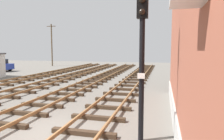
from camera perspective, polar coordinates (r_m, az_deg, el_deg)
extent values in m
plane|color=slate|center=(8.51, -16.10, -16.23)|extent=(86.20, 86.20, 0.00)
cube|color=#38281C|center=(7.96, -7.93, -16.95)|extent=(2.50, 0.24, 0.18)
cube|color=#38281C|center=(9.45, -3.95, -13.18)|extent=(2.50, 0.24, 0.18)
cube|color=#38281C|center=(11.00, -1.16, -10.41)|extent=(2.50, 0.24, 0.18)
cube|color=#38281C|center=(12.59, 0.90, -8.31)|extent=(2.50, 0.24, 0.18)
cube|color=#38281C|center=(14.21, 2.49, -6.69)|extent=(2.50, 0.24, 0.18)
cube|color=#38281C|center=(15.84, 3.73, -5.39)|extent=(2.50, 0.24, 0.18)
cube|color=#38281C|center=(17.49, 4.75, -4.33)|extent=(2.50, 0.24, 0.18)
cube|color=#38281C|center=(19.15, 5.58, -3.46)|extent=(2.50, 0.24, 0.18)
cube|color=#38281C|center=(20.81, 6.28, -2.72)|extent=(2.50, 0.24, 0.18)
cube|color=#38281C|center=(22.48, 6.88, -2.10)|extent=(2.50, 0.24, 0.18)
cube|color=#38281C|center=(24.15, 7.39, -1.56)|extent=(2.50, 0.24, 0.18)
cube|color=#38281C|center=(25.83, 7.83, -1.09)|extent=(2.50, 0.24, 0.18)
cube|color=#38281C|center=(27.51, 8.23, -0.67)|extent=(2.50, 0.24, 0.18)
cube|color=#38281C|center=(29.19, 8.57, -0.31)|extent=(2.50, 0.24, 0.18)
cube|color=#38281C|center=(30.87, 8.88, 0.02)|extent=(2.50, 0.24, 0.18)
cube|color=#38281C|center=(32.56, 9.16, 0.31)|extent=(2.50, 0.24, 0.18)
cube|color=#38281C|center=(34.24, 9.41, 0.57)|extent=(2.50, 0.24, 0.18)
cube|color=#38281C|center=(35.93, 9.63, 0.81)|extent=(2.50, 0.24, 0.18)
cube|color=#38281C|center=(37.62, 9.84, 1.03)|extent=(2.50, 0.24, 0.18)
cube|color=#38281C|center=(39.31, 10.03, 1.23)|extent=(2.50, 0.24, 0.18)
cube|color=olive|center=(8.18, -12.79, -15.19)|extent=(0.08, 66.31, 0.14)
cube|color=olive|center=(7.67, -2.74, -16.50)|extent=(0.08, 66.31, 0.14)
cube|color=#38281C|center=(9.84, -28.52, -13.10)|extent=(2.50, 0.24, 0.18)
cube|color=#38281C|center=(10.91, -23.19, -11.02)|extent=(2.50, 0.24, 0.18)
cube|color=#38281C|center=(12.07, -18.90, -9.26)|extent=(2.50, 0.24, 0.18)
cube|color=#38281C|center=(13.28, -15.41, -7.78)|extent=(2.50, 0.24, 0.18)
cube|color=#38281C|center=(14.55, -12.54, -6.53)|extent=(2.50, 0.24, 0.18)
cube|color=#38281C|center=(15.85, -10.14, -5.47)|extent=(2.50, 0.24, 0.18)
cube|color=#38281C|center=(17.18, -8.12, -4.56)|extent=(2.50, 0.24, 0.18)
cube|color=#38281C|center=(18.53, -6.39, -3.78)|extent=(2.50, 0.24, 0.18)
cube|color=#38281C|center=(19.90, -4.90, -3.10)|extent=(2.50, 0.24, 0.18)
cube|color=#38281C|center=(21.28, -3.61, -2.51)|extent=(2.50, 0.24, 0.18)
cube|color=#38281C|center=(22.67, -2.47, -1.99)|extent=(2.50, 0.24, 0.18)
cube|color=#38281C|center=(24.08, -1.47, -1.53)|extent=(2.50, 0.24, 0.18)
cube|color=#38281C|center=(25.49, -0.58, -1.12)|extent=(2.50, 0.24, 0.18)
cube|color=#38281C|center=(26.91, 0.22, -0.76)|extent=(2.50, 0.24, 0.18)
cube|color=#38281C|center=(28.33, 0.94, -0.43)|extent=(2.50, 0.24, 0.18)
cube|color=#38281C|center=(29.76, 1.58, -0.13)|extent=(2.50, 0.24, 0.18)
cube|color=#38281C|center=(31.19, 2.17, 0.14)|extent=(2.50, 0.24, 0.18)
cube|color=#38281C|center=(32.63, 2.71, 0.39)|extent=(2.50, 0.24, 0.18)
cube|color=#38281C|center=(34.07, 3.20, 0.61)|extent=(2.50, 0.24, 0.18)
cube|color=#38281C|center=(35.51, 3.65, 0.82)|extent=(2.50, 0.24, 0.18)
cube|color=#38281C|center=(36.95, 4.07, 1.01)|extent=(2.50, 0.24, 0.18)
cube|color=#38281C|center=(38.40, 4.46, 1.19)|extent=(2.50, 0.24, 0.18)
cube|color=#38281C|center=(39.85, 4.81, 1.35)|extent=(2.50, 0.24, 0.18)
cube|color=olive|center=(9.34, -25.23, -12.93)|extent=(0.08, 66.31, 0.14)
cube|color=#38281C|center=(15.18, -28.06, -6.57)|extent=(2.50, 0.24, 0.18)
cube|color=#38281C|center=(16.41, -24.17, -5.50)|extent=(2.50, 0.24, 0.18)
cube|color=#38281C|center=(17.72, -20.84, -4.57)|extent=(2.50, 0.24, 0.18)
cube|color=#38281C|center=(19.07, -17.99, -3.75)|extent=(2.50, 0.24, 0.18)
cube|color=#38281C|center=(20.48, -15.52, -3.04)|extent=(2.50, 0.24, 0.18)
cube|color=#38281C|center=(21.92, -13.38, -2.42)|extent=(2.50, 0.24, 0.18)
cube|color=#38281C|center=(23.38, -11.51, -1.87)|extent=(2.50, 0.24, 0.18)
cube|color=#38281C|center=(24.87, -9.86, -1.38)|extent=(2.50, 0.24, 0.18)
cube|color=#38281C|center=(26.39, -8.40, -0.95)|extent=(2.50, 0.24, 0.18)
cube|color=#38281C|center=(27.91, -7.10, -0.56)|extent=(2.50, 0.24, 0.18)
cube|color=#38281C|center=(29.46, -5.93, -0.22)|extent=(2.50, 0.24, 0.18)
cube|color=#38281C|center=(31.01, -4.88, 0.09)|extent=(2.50, 0.24, 0.18)
cube|color=#38281C|center=(32.57, -3.93, 0.37)|extent=(2.50, 0.24, 0.18)
cube|color=#38281C|center=(34.15, -3.07, 0.63)|extent=(2.50, 0.24, 0.18)
cube|color=#38281C|center=(35.73, -2.28, 0.86)|extent=(2.50, 0.24, 0.18)
cube|color=#38281C|center=(37.31, -1.56, 1.07)|extent=(2.50, 0.24, 0.18)
cube|color=#38281C|center=(38.91, -0.90, 1.27)|extent=(2.50, 0.24, 0.18)
cube|color=#38281C|center=(40.51, -0.29, 1.45)|extent=(2.50, 0.24, 0.18)
cube|color=#38281C|center=(20.34, -28.52, -3.59)|extent=(2.50, 0.24, 0.18)
cube|color=#38281C|center=(21.41, -25.91, -3.04)|extent=(2.50, 0.24, 0.18)
cube|color=#38281C|center=(22.52, -23.56, -2.53)|extent=(2.50, 0.24, 0.18)
cube|color=#38281C|center=(23.66, -21.43, -2.06)|extent=(2.50, 0.24, 0.18)
cube|color=#38281C|center=(24.84, -19.50, -1.64)|extent=(2.50, 0.24, 0.18)
cube|color=#38281C|center=(26.04, -17.75, -1.25)|extent=(2.50, 0.24, 0.18)
cube|color=#38281C|center=(27.26, -16.15, -0.90)|extent=(2.50, 0.24, 0.18)
cube|color=#38281C|center=(28.51, -14.69, -0.58)|extent=(2.50, 0.24, 0.18)
cube|color=#38281C|center=(29.77, -13.36, -0.28)|extent=(2.50, 0.24, 0.18)
cube|color=#38281C|center=(31.05, -12.13, -0.01)|extent=(2.50, 0.24, 0.18)
cube|color=#38281C|center=(32.34, -11.01, 0.24)|extent=(2.50, 0.24, 0.18)
cube|color=#38281C|center=(33.65, -9.96, 0.47)|extent=(2.50, 0.24, 0.18)
cube|color=#38281C|center=(34.96, -9.00, 0.68)|extent=(2.50, 0.24, 0.18)
cube|color=#38281C|center=(36.29, -8.11, 0.88)|extent=(2.50, 0.24, 0.18)
cube|color=#38281C|center=(37.62, -7.28, 1.07)|extent=(2.50, 0.24, 0.18)
cube|color=#38281C|center=(38.96, -6.51, 1.24)|extent=(2.50, 0.24, 0.18)
cube|color=#38281C|center=(40.31, -5.78, 1.40)|extent=(2.50, 0.24, 0.18)
cube|color=#38281C|center=(41.66, -5.11, 1.54)|extent=(2.50, 0.24, 0.18)
cylinder|color=black|center=(6.96, 8.21, -3.20)|extent=(0.18, 0.18, 4.16)
cube|color=black|center=(7.05, 8.53, 18.42)|extent=(0.36, 0.24, 1.10)
sphere|color=black|center=(6.87, 8.38, 18.75)|extent=(0.20, 0.20, 0.20)
sphere|color=black|center=(6.80, 8.33, 15.74)|extent=(0.20, 0.20, 0.20)
cube|color=white|center=(6.79, 8.11, -1.65)|extent=(0.24, 0.03, 0.18)
cylinder|color=black|center=(33.35, -26.54, 0.30)|extent=(0.64, 0.24, 0.64)
cylinder|color=black|center=(32.01, -28.64, -0.01)|extent=(0.64, 0.24, 0.64)
cylinder|color=black|center=(36.53, -28.03, 0.65)|extent=(0.64, 0.24, 0.64)
cylinder|color=brown|center=(40.38, -16.42, 6.63)|extent=(0.24, 0.24, 7.83)
cube|color=#4C3D2D|center=(40.60, -16.57, 11.60)|extent=(1.80, 0.12, 0.12)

